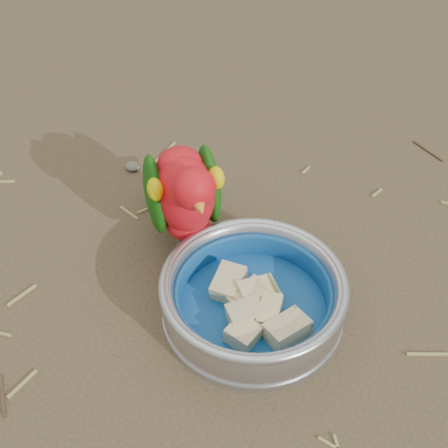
% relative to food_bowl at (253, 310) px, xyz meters
% --- Properties ---
extents(ground, '(60.00, 60.00, 0.00)m').
position_rel_food_bowl_xyz_m(ground, '(-0.08, -0.02, -0.01)').
color(ground, brown).
extents(food_bowl, '(0.22, 0.22, 0.02)m').
position_rel_food_bowl_xyz_m(food_bowl, '(0.00, 0.00, 0.00)').
color(food_bowl, '#B2B2BA').
rests_on(food_bowl, ground).
extents(bowl_wall, '(0.22, 0.22, 0.04)m').
position_rel_food_bowl_xyz_m(bowl_wall, '(0.00, 0.00, 0.03)').
color(bowl_wall, '#B2B2BA').
rests_on(bowl_wall, food_bowl).
extents(fruit_wedges, '(0.13, 0.13, 0.03)m').
position_rel_food_bowl_xyz_m(fruit_wedges, '(0.00, 0.00, 0.02)').
color(fruit_wedges, '#D9BF89').
rests_on(fruit_wedges, food_bowl).
extents(lory_parrot, '(0.20, 0.22, 0.16)m').
position_rel_food_bowl_xyz_m(lory_parrot, '(-0.12, 0.08, 0.07)').
color(lory_parrot, red).
rests_on(lory_parrot, ground).
extents(ground_debris, '(0.90, 0.80, 0.01)m').
position_rel_food_bowl_xyz_m(ground_debris, '(-0.04, -0.00, -0.01)').
color(ground_debris, tan).
rests_on(ground_debris, ground).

